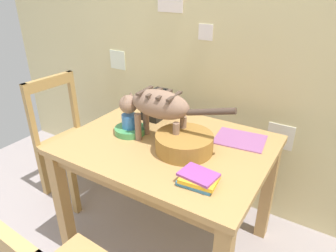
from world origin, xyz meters
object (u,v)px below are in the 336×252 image
Objects in this scene: coffee_mug at (130,121)px; book_stack at (199,179)px; wicker_basket at (184,143)px; toaster at (157,104)px; wooden_chair_far at (70,140)px; cat at (157,106)px; dining_table at (168,157)px; magazine at (240,139)px; saucer_bowl at (130,130)px.

book_stack is (0.56, -0.23, -0.05)m from coffee_mug.
book_stack is at bearing -48.37° from wicker_basket.
toaster is 0.81m from wooden_chair_far.
cat reaches higher than book_stack.
dining_table is 0.42m from magazine.
wicker_basket reaches higher than dining_table.
wicker_basket is (0.37, -0.01, 0.03)m from saucer_bowl.
magazine is at bearing 52.31° from wicker_basket.
wicker_basket reaches higher than book_stack.
wooden_chair_far reaches higher than wicker_basket.
wicker_basket reaches higher than saucer_bowl.
dining_table is at bearing -80.60° from cat.
magazine is at bearing -1.95° from toaster.
wicker_basket is at bearing 87.49° from wooden_chair_far.
cat is 2.21× the size of wicker_basket.
toaster is at bearing 89.87° from coffee_mug.
dining_table is at bearing 88.84° from wooden_chair_far.
magazine is at bearing 24.31° from coffee_mug.
saucer_bowl is 0.90× the size of toaster.
dining_table is 0.19m from wicker_basket.
coffee_mug reaches higher than wicker_basket.
saucer_bowl is 0.59× the size of wicker_basket.
wooden_chair_far is at bearing 173.64° from wicker_basket.
cat reaches higher than toaster.
toaster reaches higher than book_stack.
wooden_chair_far is at bearing 165.03° from book_stack.
toaster reaches higher than saucer_bowl.
toaster is (0.00, 0.28, 0.07)m from saucer_bowl.
saucer_bowl is 0.99× the size of book_stack.
wicker_basket is at bearing -100.32° from cat.
dining_table is at bearing -46.54° from toaster.
dining_table is 0.30m from coffee_mug.
book_stack reaches higher than dining_table.
coffee_mug reaches higher than saucer_bowl.
saucer_bowl reaches higher than magazine.
dining_table is 4.07× the size of magazine.
toaster reaches higher than dining_table.
toaster is (-0.58, 0.02, 0.08)m from magazine.
cat is at bearing 147.45° from book_stack.
cat is at bearing -154.22° from magazine.
saucer_bowl is (-0.19, -0.01, -0.19)m from cat.
cat is 0.51m from magazine.
saucer_bowl is 0.06m from coffee_mug.
dining_table is 0.96m from wooden_chair_far.
coffee_mug is 0.47× the size of magazine.
saucer_bowl is 0.64m from magazine.
saucer_bowl is 0.77m from wooden_chair_far.
cat reaches higher than wicker_basket.
cat is 0.35m from toaster.
coffee_mug is 0.61m from book_stack.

